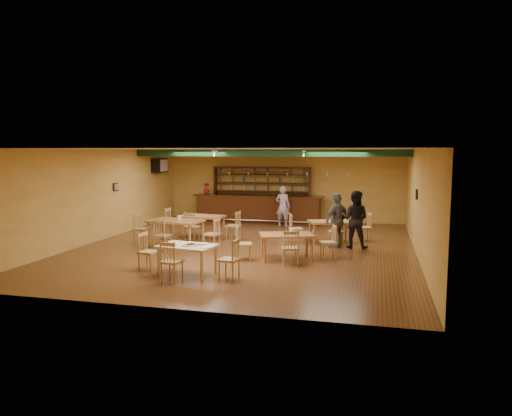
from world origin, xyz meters
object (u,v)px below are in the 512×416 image
(dining_table_d, at_px, (286,247))
(patron_right_a, at_px, (355,219))
(dining_table_b, at_px, (330,231))
(dining_table_c, at_px, (176,233))
(near_table, at_px, (187,260))
(bar_counter, at_px, (258,209))
(dining_table_a, at_px, (202,226))
(patron_bar, at_px, (283,206))

(dining_table_d, relative_size, patron_right_a, 0.81)
(dining_table_b, bearing_deg, patron_right_a, -64.86)
(patron_right_a, bearing_deg, dining_table_c, 16.97)
(dining_table_c, distance_m, dining_table_d, 3.84)
(dining_table_d, bearing_deg, near_table, -152.43)
(bar_counter, xyz_separation_m, dining_table_c, (-1.29, -5.49, -0.16))
(dining_table_c, relative_size, near_table, 1.23)
(dining_table_a, distance_m, dining_table_d, 4.44)
(near_table, xyz_separation_m, patron_bar, (0.82, 7.84, 0.44))
(dining_table_a, height_order, patron_bar, patron_bar)
(dining_table_d, xyz_separation_m, patron_right_a, (1.72, 2.09, 0.52))
(dining_table_a, xyz_separation_m, dining_table_b, (4.38, 0.12, -0.02))
(near_table, bearing_deg, dining_table_c, 126.55)
(bar_counter, height_order, dining_table_d, bar_counter)
(dining_table_d, distance_m, near_table, 2.93)
(dining_table_c, xyz_separation_m, dining_table_d, (3.69, -1.05, -0.05))
(dining_table_a, xyz_separation_m, patron_bar, (2.27, 2.94, 0.43))
(dining_table_b, height_order, patron_bar, patron_bar)
(bar_counter, distance_m, near_table, 8.68)
(dining_table_c, bearing_deg, dining_table_d, -7.61)
(dining_table_d, relative_size, near_table, 1.07)
(dining_table_a, bearing_deg, dining_table_b, 9.18)
(dining_table_b, relative_size, patron_right_a, 0.78)
(bar_counter, relative_size, dining_table_b, 3.92)
(bar_counter, height_order, dining_table_c, bar_counter)
(dining_table_b, xyz_separation_m, patron_right_a, (0.80, -0.80, 0.53))
(dining_table_a, bearing_deg, dining_table_c, -89.82)
(bar_counter, distance_m, patron_right_a, 6.07)
(patron_right_a, bearing_deg, bar_counter, -41.12)
(bar_counter, xyz_separation_m, near_table, (0.38, -8.67, -0.21))
(near_table, xyz_separation_m, patron_right_a, (3.74, 4.22, 0.52))
(dining_table_c, distance_m, patron_right_a, 5.53)
(near_table, bearing_deg, dining_table_d, 55.36)
(dining_table_d, bearing_deg, dining_table_c, 145.15)
(dining_table_d, relative_size, patron_bar, 0.89)
(dining_table_a, relative_size, dining_table_b, 1.07)
(dining_table_b, distance_m, dining_table_c, 4.96)
(dining_table_a, height_order, dining_table_d, dining_table_a)
(bar_counter, distance_m, dining_table_c, 5.64)
(bar_counter, bearing_deg, dining_table_d, -69.88)
(near_table, distance_m, patron_right_a, 5.66)
(dining_table_c, relative_size, patron_bar, 1.02)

